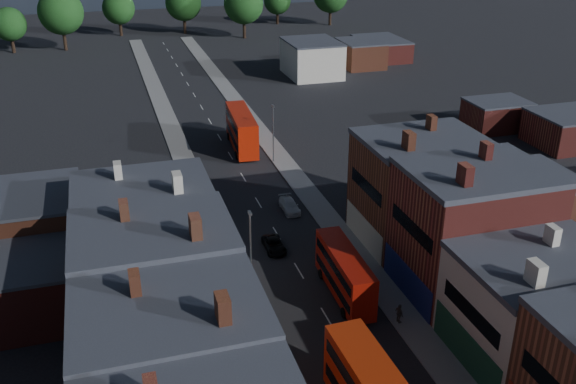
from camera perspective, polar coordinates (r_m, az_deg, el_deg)
pavement_west at (r=77.12m, az=-7.70°, el=-0.90°), size 3.00×200.00×0.12m
pavement_east at (r=79.83m, az=1.52°, el=0.25°), size 3.00×200.00×0.12m
lamp_post_2 at (r=57.71m, az=-3.33°, el=-4.82°), size 0.25×0.70×8.12m
lamp_post_3 at (r=86.66m, az=-1.32°, el=5.57°), size 0.25×0.70×8.12m
bus_1 at (r=58.38m, az=5.06°, el=-7.16°), size 2.81×10.23×4.39m
bus_2 at (r=92.48m, az=-4.14°, el=5.57°), size 3.76×12.55×5.35m
car_2 at (r=66.23m, az=-1.24°, el=-4.71°), size 2.01×4.22×1.16m
car_3 at (r=74.26m, az=0.14°, el=-1.21°), size 1.85×4.44×1.28m
ped_3 at (r=56.11m, az=9.87°, el=-10.60°), size 0.62×1.10×1.79m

